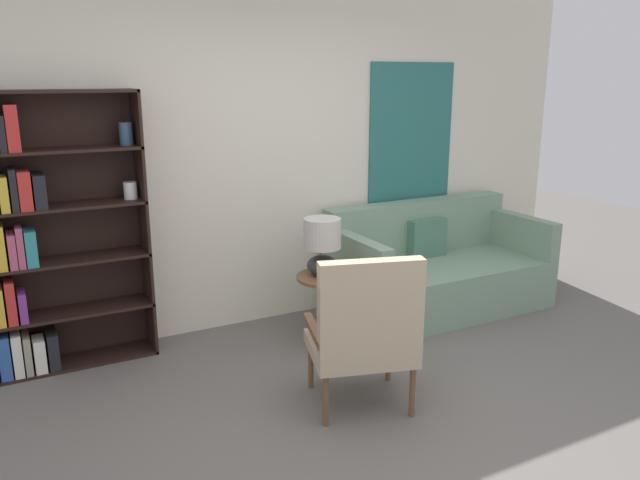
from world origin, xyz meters
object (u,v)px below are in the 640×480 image
Objects in this scene: bookshelf at (41,238)px; table_lamp at (322,244)px; couch at (435,271)px; side_table at (329,284)px; armchair at (366,328)px.

bookshelf is 1.94m from table_lamp.
couch is 3.39× the size of side_table.
armchair is 1.08m from table_lamp.
armchair is (1.61, -1.54, -0.40)m from bookshelf.
armchair reaches higher than couch.
side_table is at bearing -53.18° from table_lamp.
armchair is at bearing -140.49° from couch.
armchair is at bearing -106.39° from side_table.
bookshelf is at bearing 136.21° from armchair.
table_lamp is at bearing -169.69° from couch.
armchair is 1.02m from side_table.
bookshelf reaches higher than side_table.
bookshelf is at bearing 163.33° from side_table.
couch is 1.36m from table_lamp.
table_lamp is (1.86, -0.52, -0.15)m from bookshelf.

